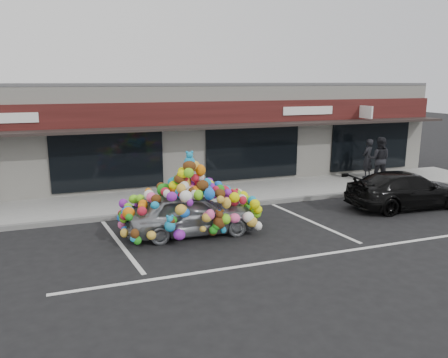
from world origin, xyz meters
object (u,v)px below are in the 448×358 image
object	(u,v)px
black_sedan	(406,190)
pedestrian_c	(382,159)
pedestrian_b	(379,159)
pedestrian_a	(367,158)
toy_car	(191,208)

from	to	relation	value
black_sedan	pedestrian_c	bearing A→B (deg)	-25.02
black_sedan	pedestrian_b	xyz separation A→B (m)	(1.35, 3.24, 0.47)
black_sedan	pedestrian_a	distance (m)	4.27
toy_car	black_sedan	bearing A→B (deg)	-86.63
toy_car	pedestrian_b	size ratio (longest dim) A/B	2.12
pedestrian_a	pedestrian_c	size ratio (longest dim) A/B	0.99
black_sedan	pedestrian_a	size ratio (longest dim) A/B	2.53
toy_car	pedestrian_c	distance (m)	10.52
pedestrian_a	pedestrian_b	size ratio (longest dim) A/B	0.90
toy_car	pedestrian_c	bearing A→B (deg)	-66.30
pedestrian_c	pedestrian_b	bearing A→B (deg)	-6.42
pedestrian_c	toy_car	bearing A→B (deg)	-25.29
pedestrian_b	pedestrian_c	size ratio (longest dim) A/B	1.09
pedestrian_b	black_sedan	bearing A→B (deg)	102.35
toy_car	pedestrian_a	xyz separation A→B (m)	(9.30, 4.15, 0.23)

